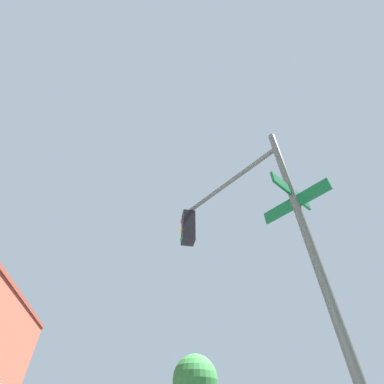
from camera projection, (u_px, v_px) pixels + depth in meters
name	position (u px, v px, depth m)	size (l,w,h in m)	color
traffic_signal_near	(239.00, 236.00, 4.54)	(2.86, 1.86, 5.91)	#474C47
street_tree	(195.00, 381.00, 15.72)	(2.75, 2.75, 5.49)	#4C331E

